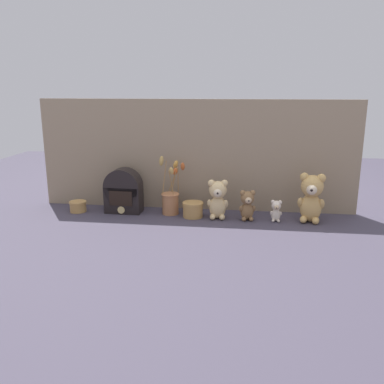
{
  "coord_description": "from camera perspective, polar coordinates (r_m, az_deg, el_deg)",
  "views": [
    {
      "loc": [
        0.26,
        -1.99,
        0.66
      ],
      "look_at": [
        0.0,
        0.02,
        0.13
      ],
      "focal_mm": 38.0,
      "sensor_mm": 36.0,
      "label": 1
    }
  ],
  "objects": [
    {
      "name": "ground_plane",
      "position": [
        2.11,
        -0.07,
        -3.6
      ],
      "size": [
        4.0,
        4.0,
        0.0
      ],
      "primitive_type": "plane",
      "color": "#3D3847"
    },
    {
      "name": "backdrop_wall",
      "position": [
        2.2,
        0.5,
        5.16
      ],
      "size": [
        1.72,
        0.02,
        0.6
      ],
      "color": "gray",
      "rests_on": "ground"
    },
    {
      "name": "teddy_bear_large",
      "position": [
        2.09,
        16.42,
        -0.66
      ],
      "size": [
        0.14,
        0.12,
        0.25
      ],
      "color": "tan",
      "rests_on": "ground"
    },
    {
      "name": "teddy_bear_medium",
      "position": [
        2.07,
        3.63,
        -0.91
      ],
      "size": [
        0.11,
        0.1,
        0.2
      ],
      "color": "#DBBC84",
      "rests_on": "ground"
    },
    {
      "name": "teddy_bear_small",
      "position": [
        2.07,
        7.78,
        -1.77
      ],
      "size": [
        0.09,
        0.08,
        0.16
      ],
      "color": "olive",
      "rests_on": "ground"
    },
    {
      "name": "teddy_bear_tiny",
      "position": [
        2.08,
        11.72,
        -2.55
      ],
      "size": [
        0.06,
        0.06,
        0.11
      ],
      "color": "beige",
      "rests_on": "ground"
    },
    {
      "name": "flower_vase",
      "position": [
        2.15,
        -3.01,
        -0.92
      ],
      "size": [
        0.15,
        0.14,
        0.31
      ],
      "color": "#AD7047",
      "rests_on": "ground"
    },
    {
      "name": "vintage_radio",
      "position": [
        2.2,
        -9.6,
        0.01
      ],
      "size": [
        0.2,
        0.11,
        0.24
      ],
      "color": "black",
      "rests_on": "ground"
    },
    {
      "name": "decorative_tin_tall",
      "position": [
        2.28,
        -15.71,
        -1.96
      ],
      "size": [
        0.09,
        0.09,
        0.06
      ],
      "color": "tan",
      "rests_on": "ground"
    },
    {
      "name": "decorative_tin_short",
      "position": [
        2.11,
        0.12,
        -2.47
      ],
      "size": [
        0.11,
        0.11,
        0.08
      ],
      "color": "tan",
      "rests_on": "ground"
    }
  ]
}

